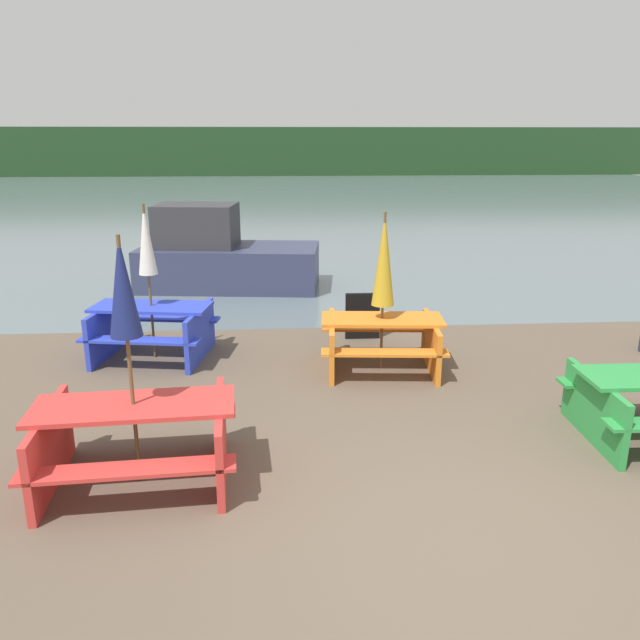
{
  "coord_description": "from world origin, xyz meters",
  "views": [
    {
      "loc": [
        -1.35,
        -4.25,
        3.14
      ],
      "look_at": [
        -0.81,
        3.55,
        0.85
      ],
      "focal_mm": 35.0,
      "sensor_mm": 36.0,
      "label": 1
    }
  ],
  "objects_px": {
    "umbrella_white": "(146,241)",
    "umbrella_navy": "(123,290)",
    "picnic_table_orange": "(382,338)",
    "picnic_table_blue": "(153,326)",
    "boat": "(222,257)",
    "picnic_table_red": "(136,435)",
    "signboard": "(362,316)",
    "umbrella_gold": "(384,260)"
  },
  "relations": [
    {
      "from": "signboard",
      "to": "umbrella_gold",
      "type": "bearing_deg",
      "value": -86.64
    },
    {
      "from": "boat",
      "to": "umbrella_white",
      "type": "bearing_deg",
      "value": -91.76
    },
    {
      "from": "picnic_table_blue",
      "to": "umbrella_white",
      "type": "height_order",
      "value": "umbrella_white"
    },
    {
      "from": "picnic_table_orange",
      "to": "picnic_table_blue",
      "type": "distance_m",
      "value": 3.36
    },
    {
      "from": "boat",
      "to": "picnic_table_red",
      "type": "bearing_deg",
      "value": -84.64
    },
    {
      "from": "picnic_table_red",
      "to": "picnic_table_orange",
      "type": "distance_m",
      "value": 3.96
    },
    {
      "from": "picnic_table_red",
      "to": "signboard",
      "type": "height_order",
      "value": "picnic_table_red"
    },
    {
      "from": "picnic_table_blue",
      "to": "umbrella_white",
      "type": "bearing_deg",
      "value": -63.43
    },
    {
      "from": "picnic_table_blue",
      "to": "umbrella_white",
      "type": "relative_size",
      "value": 0.83
    },
    {
      "from": "picnic_table_blue",
      "to": "signboard",
      "type": "distance_m",
      "value": 3.28
    },
    {
      "from": "picnic_table_red",
      "to": "umbrella_navy",
      "type": "height_order",
      "value": "umbrella_navy"
    },
    {
      "from": "umbrella_gold",
      "to": "signboard",
      "type": "xyz_separation_m",
      "value": [
        -0.08,
        1.38,
        -1.18
      ]
    },
    {
      "from": "picnic_table_blue",
      "to": "umbrella_navy",
      "type": "bearing_deg",
      "value": -81.97
    },
    {
      "from": "picnic_table_orange",
      "to": "boat",
      "type": "height_order",
      "value": "boat"
    },
    {
      "from": "picnic_table_red",
      "to": "picnic_table_orange",
      "type": "relative_size",
      "value": 1.08
    },
    {
      "from": "umbrella_navy",
      "to": "boat",
      "type": "relative_size",
      "value": 0.59
    },
    {
      "from": "umbrella_navy",
      "to": "signboard",
      "type": "bearing_deg",
      "value": 57.17
    },
    {
      "from": "picnic_table_blue",
      "to": "umbrella_navy",
      "type": "distance_m",
      "value": 3.8
    },
    {
      "from": "picnic_table_red",
      "to": "picnic_table_orange",
      "type": "height_order",
      "value": "picnic_table_red"
    },
    {
      "from": "picnic_table_red",
      "to": "signboard",
      "type": "bearing_deg",
      "value": 57.17
    },
    {
      "from": "picnic_table_orange",
      "to": "boat",
      "type": "xyz_separation_m",
      "value": [
        -2.62,
        5.21,
        0.21
      ]
    },
    {
      "from": "picnic_table_red",
      "to": "picnic_table_blue",
      "type": "bearing_deg",
      "value": 98.03
    },
    {
      "from": "picnic_table_orange",
      "to": "umbrella_navy",
      "type": "relative_size",
      "value": 0.76
    },
    {
      "from": "umbrella_white",
      "to": "umbrella_gold",
      "type": "relative_size",
      "value": 1.03
    },
    {
      "from": "picnic_table_orange",
      "to": "signboard",
      "type": "height_order",
      "value": "signboard"
    },
    {
      "from": "picnic_table_red",
      "to": "umbrella_gold",
      "type": "relative_size",
      "value": 0.88
    },
    {
      "from": "picnic_table_orange",
      "to": "umbrella_navy",
      "type": "bearing_deg",
      "value": -134.75
    },
    {
      "from": "umbrella_gold",
      "to": "signboard",
      "type": "height_order",
      "value": "umbrella_gold"
    },
    {
      "from": "boat",
      "to": "picnic_table_orange",
      "type": "bearing_deg",
      "value": -56.7
    },
    {
      "from": "umbrella_white",
      "to": "signboard",
      "type": "bearing_deg",
      "value": 12.23
    },
    {
      "from": "umbrella_gold",
      "to": "picnic_table_orange",
      "type": "bearing_deg",
      "value": -90.0
    },
    {
      "from": "umbrella_white",
      "to": "umbrella_navy",
      "type": "xyz_separation_m",
      "value": [
        0.49,
        -3.5,
        0.13
      ]
    },
    {
      "from": "umbrella_white",
      "to": "signboard",
      "type": "distance_m",
      "value": 3.55
    },
    {
      "from": "picnic_table_blue",
      "to": "umbrella_white",
      "type": "xyz_separation_m",
      "value": [
        0.0,
        -0.0,
        1.26
      ]
    },
    {
      "from": "picnic_table_orange",
      "to": "signboard",
      "type": "relative_size",
      "value": 2.39
    },
    {
      "from": "umbrella_white",
      "to": "umbrella_navy",
      "type": "distance_m",
      "value": 3.54
    },
    {
      "from": "boat",
      "to": "picnic_table_blue",
      "type": "bearing_deg",
      "value": -91.76
    },
    {
      "from": "picnic_table_orange",
      "to": "picnic_table_blue",
      "type": "relative_size",
      "value": 0.95
    },
    {
      "from": "umbrella_white",
      "to": "signboard",
      "type": "height_order",
      "value": "umbrella_white"
    },
    {
      "from": "picnic_table_blue",
      "to": "signboard",
      "type": "xyz_separation_m",
      "value": [
        3.2,
        0.69,
        -0.1
      ]
    },
    {
      "from": "umbrella_navy",
      "to": "boat",
      "type": "xyz_separation_m",
      "value": [
        0.16,
        8.02,
        -1.21
      ]
    },
    {
      "from": "picnic_table_red",
      "to": "umbrella_navy",
      "type": "xyz_separation_m",
      "value": [
        -0.0,
        0.0,
        1.4
      ]
    }
  ]
}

